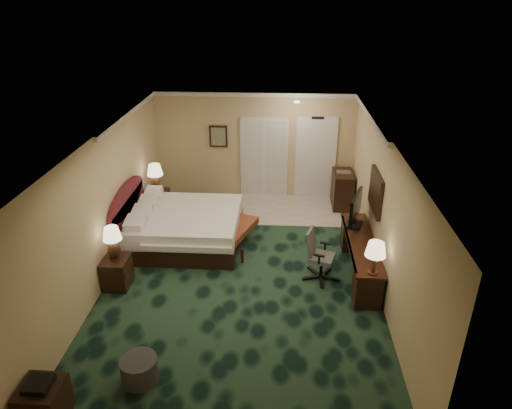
# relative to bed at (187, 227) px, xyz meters

# --- Properties ---
(floor) EXTENTS (5.00, 7.50, 0.00)m
(floor) POSITION_rel_bed_xyz_m (1.29, -1.20, -0.35)
(floor) COLOR black
(floor) RESTS_ON ground
(ceiling) EXTENTS (5.00, 7.50, 0.00)m
(ceiling) POSITION_rel_bed_xyz_m (1.29, -1.20, 2.35)
(ceiling) COLOR white
(ceiling) RESTS_ON wall_back
(wall_back) EXTENTS (5.00, 0.00, 2.70)m
(wall_back) POSITION_rel_bed_xyz_m (1.29, 2.55, 1.00)
(wall_back) COLOR #D3B683
(wall_back) RESTS_ON ground
(wall_front) EXTENTS (5.00, 0.00, 2.70)m
(wall_front) POSITION_rel_bed_xyz_m (1.29, -4.95, 1.00)
(wall_front) COLOR #D3B683
(wall_front) RESTS_ON ground
(wall_left) EXTENTS (0.00, 7.50, 2.70)m
(wall_left) POSITION_rel_bed_xyz_m (-1.21, -1.20, 1.00)
(wall_left) COLOR #D3B683
(wall_left) RESTS_ON ground
(wall_right) EXTENTS (0.00, 7.50, 2.70)m
(wall_right) POSITION_rel_bed_xyz_m (3.79, -1.20, 1.00)
(wall_right) COLOR #D3B683
(wall_right) RESTS_ON ground
(crown_molding) EXTENTS (5.00, 7.50, 0.10)m
(crown_molding) POSITION_rel_bed_xyz_m (1.29, -1.20, 2.30)
(crown_molding) COLOR white
(crown_molding) RESTS_ON wall_back
(tile_patch) EXTENTS (3.20, 1.70, 0.01)m
(tile_patch) POSITION_rel_bed_xyz_m (2.19, 1.70, -0.35)
(tile_patch) COLOR beige
(tile_patch) RESTS_ON ground
(headboard) EXTENTS (0.12, 2.00, 1.40)m
(headboard) POSITION_rel_bed_xyz_m (-1.15, -0.20, 0.35)
(headboard) COLOR #49151D
(headboard) RESTS_ON ground
(entry_door) EXTENTS (1.02, 0.06, 2.18)m
(entry_door) POSITION_rel_bed_xyz_m (2.84, 2.52, 0.70)
(entry_door) COLOR white
(entry_door) RESTS_ON ground
(closet_doors) EXTENTS (1.20, 0.06, 2.10)m
(closet_doors) POSITION_rel_bed_xyz_m (1.54, 2.51, 0.70)
(closet_doors) COLOR beige
(closet_doors) RESTS_ON ground
(wall_art) EXTENTS (0.45, 0.06, 0.55)m
(wall_art) POSITION_rel_bed_xyz_m (0.39, 2.51, 1.25)
(wall_art) COLOR #54665D
(wall_art) RESTS_ON wall_back
(wall_mirror) EXTENTS (0.05, 0.95, 0.75)m
(wall_mirror) POSITION_rel_bed_xyz_m (3.75, -0.60, 1.20)
(wall_mirror) COLOR white
(wall_mirror) RESTS_ON wall_right
(bed) EXTENTS (2.23, 2.06, 0.71)m
(bed) POSITION_rel_bed_xyz_m (0.00, 0.00, 0.00)
(bed) COLOR silver
(bed) RESTS_ON ground
(nightstand_near) EXTENTS (0.45, 0.52, 0.57)m
(nightstand_near) POSITION_rel_bed_xyz_m (-0.97, -1.65, -0.07)
(nightstand_near) COLOR black
(nightstand_near) RESTS_ON ground
(nightstand_far) EXTENTS (0.52, 0.60, 0.66)m
(nightstand_far) POSITION_rel_bed_xyz_m (-0.93, 1.12, -0.03)
(nightstand_far) COLOR black
(nightstand_far) RESTS_ON ground
(lamp_near) EXTENTS (0.43, 0.43, 0.63)m
(lamp_near) POSITION_rel_bed_xyz_m (-0.97, -1.61, 0.53)
(lamp_near) COLOR black
(lamp_near) RESTS_ON nightstand_near
(lamp_far) EXTENTS (0.41, 0.41, 0.68)m
(lamp_far) POSITION_rel_bed_xyz_m (-0.91, 1.14, 0.64)
(lamp_far) COLOR black
(lamp_far) RESTS_ON nightstand_far
(bed_bench) EXTENTS (0.92, 1.43, 0.46)m
(bed_bench) POSITION_rel_bed_xyz_m (1.06, -0.17, -0.12)
(bed_bench) COLOR brown
(bed_bench) RESTS_ON ground
(ottoman) EXTENTS (0.62, 0.62, 0.37)m
(ottoman) POSITION_rel_bed_xyz_m (0.08, -3.83, -0.17)
(ottoman) COLOR #302F35
(ottoman) RESTS_ON ground
(side_table) EXTENTS (0.52, 0.52, 0.56)m
(side_table) POSITION_rel_bed_xyz_m (-0.92, -4.53, -0.07)
(side_table) COLOR black
(side_table) RESTS_ON ground
(desk) EXTENTS (0.51, 2.37, 0.69)m
(desk) POSITION_rel_bed_xyz_m (3.51, -0.96, -0.01)
(desk) COLOR black
(desk) RESTS_ON ground
(tv) EXTENTS (0.36, 0.85, 0.68)m
(tv) POSITION_rel_bed_xyz_m (3.46, -0.32, 0.67)
(tv) COLOR black
(tv) RESTS_ON desk
(desk_lamp) EXTENTS (0.35, 0.35, 0.60)m
(desk_lamp) POSITION_rel_bed_xyz_m (3.54, -2.00, 0.63)
(desk_lamp) COLOR black
(desk_lamp) RESTS_ON desk
(desk_chair) EXTENTS (0.72, 0.69, 0.99)m
(desk_chair) POSITION_rel_bed_xyz_m (2.77, -1.19, 0.14)
(desk_chair) COLOR #555555
(desk_chair) RESTS_ON ground
(minibar) EXTENTS (0.47, 0.85, 0.90)m
(minibar) POSITION_rel_bed_xyz_m (3.50, 2.00, 0.10)
(minibar) COLOR black
(minibar) RESTS_ON ground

